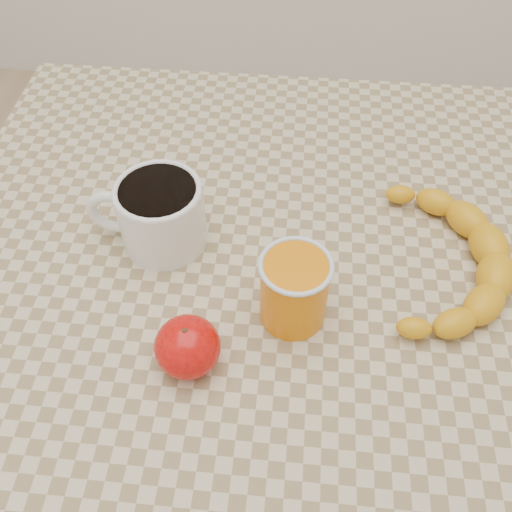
# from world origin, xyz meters

# --- Properties ---
(ground) EXTENTS (3.00, 3.00, 0.00)m
(ground) POSITION_xyz_m (0.00, 0.00, 0.00)
(ground) COLOR tan
(ground) RESTS_ON ground
(table) EXTENTS (0.80, 0.80, 0.75)m
(table) POSITION_xyz_m (0.00, 0.00, 0.66)
(table) COLOR #C1AF88
(table) RESTS_ON ground
(coffee_mug) EXTENTS (0.14, 0.10, 0.09)m
(coffee_mug) POSITION_xyz_m (-0.12, 0.03, 0.80)
(coffee_mug) COLOR white
(coffee_mug) RESTS_ON table
(orange_juice_glass) EXTENTS (0.08, 0.08, 0.09)m
(orange_juice_glass) POSITION_xyz_m (0.05, -0.06, 0.80)
(orange_juice_glass) COLOR orange
(orange_juice_glass) RESTS_ON table
(apple) EXTENTS (0.08, 0.08, 0.06)m
(apple) POSITION_xyz_m (-0.06, -0.13, 0.78)
(apple) COLOR #9E0508
(apple) RESTS_ON table
(banana) EXTENTS (0.28, 0.33, 0.04)m
(banana) POSITION_xyz_m (0.22, 0.01, 0.77)
(banana) COLOR gold
(banana) RESTS_ON table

